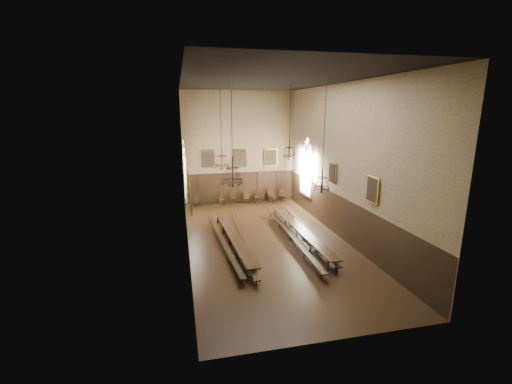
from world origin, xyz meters
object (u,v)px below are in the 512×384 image
object	(u,v)px
table_right	(300,234)
chair_6	(271,198)
chair_4	(246,200)
bench_right_inner	(290,236)
chair_0	(197,203)
chandelier_back_right	(289,151)
chair_7	(282,198)
chandelier_front_right	(322,180)
chair_2	(222,202)
bench_left_outer	(223,242)
chair_3	(233,200)
chair_5	(258,199)
table_left	(233,239)
bench_right_outer	(308,233)
bench_left_inner	(242,240)
chandelier_back_left	(222,160)
chandelier_front_left	(233,174)

from	to	relation	value
table_right	chair_6	distance (m)	8.68
chair_4	bench_right_inner	bearing A→B (deg)	-87.56
chair_0	chair_6	size ratio (longest dim) A/B	0.88
chandelier_back_right	chair_4	bearing A→B (deg)	103.00
table_right	bench_right_inner	xyz separation A→B (m)	(-0.61, -0.08, -0.07)
chair_7	chandelier_front_right	xyz separation A→B (m)	(-1.52, -11.40, 3.86)
table_right	chandelier_back_right	world-z (taller)	chandelier_back_right
chandelier_back_right	chandelier_front_right	xyz separation A→B (m)	(0.06, -5.00, -0.87)
chandelier_back_right	chair_2	bearing A→B (deg)	118.84
bench_left_outer	chair_3	xyz separation A→B (m)	(2.01, 8.81, 0.02)
chair_0	chair_4	xyz separation A→B (m)	(4.00, 0.10, -0.00)
table_right	bench_left_outer	world-z (taller)	table_right
chair_5	chandelier_front_right	world-z (taller)	chandelier_front_right
table_left	chair_0	size ratio (longest dim) A/B	10.12
table_left	bench_right_outer	world-z (taller)	table_left
chair_4	chair_6	bearing A→B (deg)	-4.00
table_right	bench_left_outer	xyz separation A→B (m)	(-4.60, -0.11, -0.09)
bench_left_inner	chandelier_front_right	distance (m)	5.88
chair_4	chandelier_back_left	size ratio (longest dim) A/B	0.18
chandelier_back_left	chair_7	bearing A→B (deg)	45.14
bench_right_inner	chair_0	xyz separation A→B (m)	(-4.89, 8.65, -0.03)
table_left	chandelier_front_right	bearing A→B (deg)	-34.12
bench_left_outer	chair_7	xyz separation A→B (m)	(6.16, 8.79, 0.03)
chandelier_front_left	chandelier_front_right	world-z (taller)	same
table_right	chair_7	xyz separation A→B (m)	(1.57, 8.68, -0.06)
bench_left_inner	chandelier_front_left	bearing A→B (deg)	-110.32
chair_7	bench_right_inner	bearing A→B (deg)	-108.18
chair_6	chandelier_back_left	world-z (taller)	chandelier_back_left
chandelier_front_left	chair_7	bearing A→B (deg)	61.85
bench_left_inner	chandelier_back_right	xyz separation A→B (m)	(3.44, 2.27, 4.73)
bench_left_inner	chandelier_back_left	xyz separation A→B (m)	(-0.72, 2.91, 4.18)
table_left	bench_right_inner	distance (m)	3.38
table_left	chair_2	size ratio (longest dim) A/B	9.96
chair_3	bench_left_inner	bearing A→B (deg)	-97.88
chair_3	chandelier_back_left	xyz separation A→B (m)	(-1.59, -5.79, 4.18)
chair_6	chair_5	bearing A→B (deg)	-167.72
bench_right_inner	chair_4	world-z (taller)	chair_4
chair_7	table_left	bearing A→B (deg)	-126.89
bench_right_inner	chandelier_front_left	xyz separation A→B (m)	(-3.71, -2.24, 4.24)
bench_left_inner	chair_3	distance (m)	8.74
bench_right_inner	chandelier_back_right	world-z (taller)	chandelier_back_right
bench_right_outer	chandelier_back_right	world-z (taller)	chandelier_back_right
bench_right_outer	chair_6	world-z (taller)	chair_6
bench_right_inner	bench_left_inner	bearing A→B (deg)	178.33
chair_2	chair_7	xyz separation A→B (m)	(5.09, 0.04, 0.03)
chair_2	chair_6	xyz separation A→B (m)	(4.12, 0.02, 0.03)
bench_right_outer	chair_5	distance (m)	8.52
bench_left_inner	chair_2	distance (m)	8.63
chair_4	chair_6	world-z (taller)	chair_6
table_right	chandelier_front_left	xyz separation A→B (m)	(-4.32, -2.32, 4.17)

